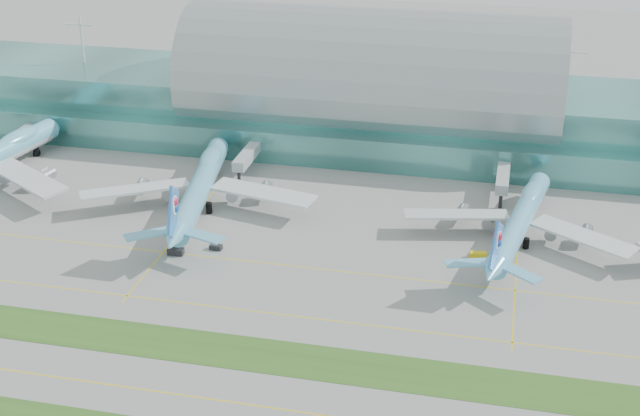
# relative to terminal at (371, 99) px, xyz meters

# --- Properties ---
(ground) EXTENTS (700.00, 700.00, 0.00)m
(ground) POSITION_rel_terminal_xyz_m (-0.01, -128.79, -14.23)
(ground) COLOR gray
(ground) RESTS_ON ground
(terminal) EXTENTS (340.00, 69.10, 36.00)m
(terminal) POSITION_rel_terminal_xyz_m (0.00, 0.00, 0.00)
(terminal) COLOR #3D7A75
(terminal) RESTS_ON ground
(grass_strip_far) EXTENTS (420.00, 12.00, 0.08)m
(grass_strip_far) POSITION_rel_terminal_xyz_m (-0.01, -126.79, -14.19)
(grass_strip_far) COLOR #2D591E
(grass_strip_far) RESTS_ON ground
(taxiline_b) EXTENTS (420.00, 0.35, 0.01)m
(taxiline_b) POSITION_rel_terminal_xyz_m (-0.01, -142.79, -14.22)
(taxiline_b) COLOR yellow
(taxiline_b) RESTS_ON ground
(taxiline_c) EXTENTS (420.00, 0.35, 0.01)m
(taxiline_c) POSITION_rel_terminal_xyz_m (-0.01, -110.79, -14.22)
(taxiline_c) COLOR yellow
(taxiline_c) RESTS_ON ground
(taxiline_d) EXTENTS (420.00, 0.35, 0.01)m
(taxiline_d) POSITION_rel_terminal_xyz_m (-0.01, -88.79, -14.22)
(taxiline_d) COLOR yellow
(taxiline_d) RESTS_ON ground
(airliner_b) EXTENTS (64.32, 73.72, 20.34)m
(airliner_b) POSITION_rel_terminal_xyz_m (-36.58, -60.81, -7.95)
(airliner_b) COLOR #5EB2D0
(airliner_b) RESTS_ON ground
(airliner_c) EXTENTS (58.30, 66.93, 18.50)m
(airliner_c) POSITION_rel_terminal_xyz_m (49.34, -62.39, -8.52)
(airliner_c) COLOR #65B8DF
(airliner_c) RESTS_ON ground
(gse_c) EXTENTS (4.04, 2.19, 1.66)m
(gse_c) POSITION_rel_terminal_xyz_m (-33.03, -89.36, -13.39)
(gse_c) COLOR black
(gse_c) RESTS_ON ground
(gse_d) EXTENTS (3.20, 1.90, 1.27)m
(gse_d) POSITION_rel_terminal_xyz_m (-24.23, -84.63, -13.59)
(gse_d) COLOR black
(gse_d) RESTS_ON ground
(gse_e) EXTENTS (4.26, 2.27, 1.52)m
(gse_e) POSITION_rel_terminal_xyz_m (39.93, -74.65, -13.47)
(gse_e) COLOR yellow
(gse_e) RESTS_ON ground
(gse_f) EXTENTS (4.23, 2.71, 1.41)m
(gse_f) POSITION_rel_terminal_xyz_m (46.30, -71.97, -13.52)
(gse_f) COLOR black
(gse_f) RESTS_ON ground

